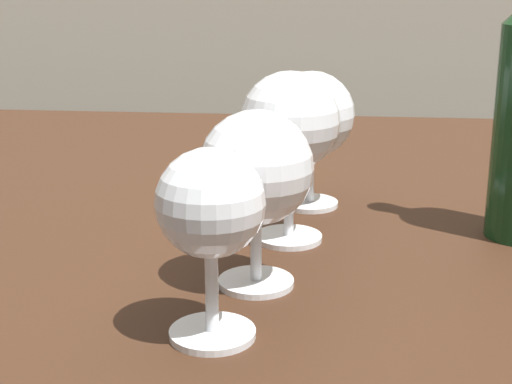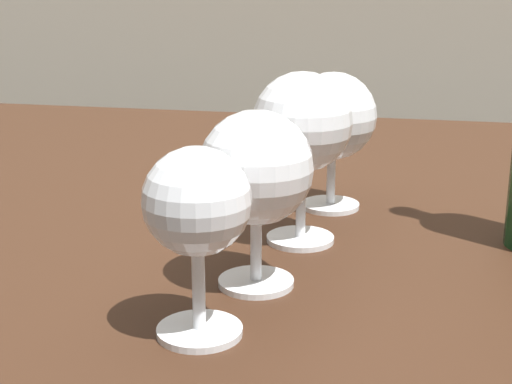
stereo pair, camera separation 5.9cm
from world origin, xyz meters
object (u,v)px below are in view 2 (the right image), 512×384
(wine_glass_white, at_px, (302,125))
(wine_glass_amber, at_px, (333,117))
(wine_glass_cabernet, at_px, (197,208))
(wine_glass_port, at_px, (256,172))

(wine_glass_white, xyz_separation_m, wine_glass_amber, (0.02, 0.11, -0.01))
(wine_glass_cabernet, distance_m, wine_glass_amber, 0.31)
(wine_glass_white, distance_m, wine_glass_amber, 0.11)
(wine_glass_cabernet, xyz_separation_m, wine_glass_port, (0.02, 0.09, 0.00))
(wine_glass_white, bearing_deg, wine_glass_port, -100.28)
(wine_glass_port, height_order, wine_glass_white, wine_glass_white)
(wine_glass_cabernet, distance_m, wine_glass_white, 0.20)
(wine_glass_cabernet, xyz_separation_m, wine_glass_amber, (0.06, 0.31, 0.00))
(wine_glass_amber, bearing_deg, wine_glass_port, -99.25)
(wine_glass_white, bearing_deg, wine_glass_cabernet, -101.48)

